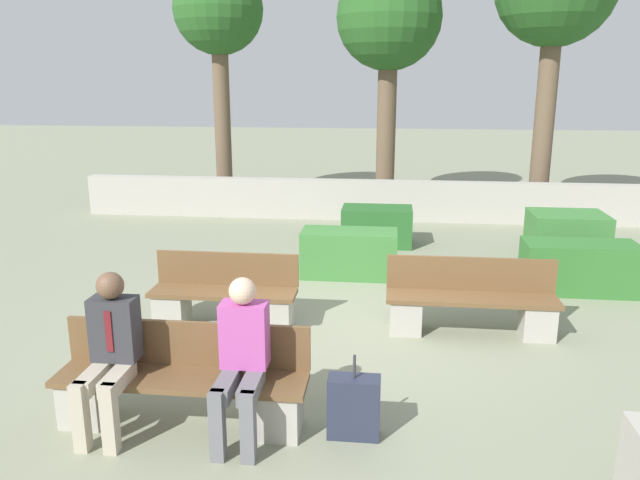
{
  "coord_description": "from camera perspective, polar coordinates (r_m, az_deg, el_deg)",
  "views": [
    {
      "loc": [
        0.49,
        -7.0,
        2.87
      ],
      "look_at": [
        -0.36,
        0.5,
        0.9
      ],
      "focal_mm": 35.0,
      "sensor_mm": 36.0,
      "label": 1
    }
  ],
  "objects": [
    {
      "name": "ground_plane",
      "position": [
        7.58,
        2.32,
        -7.63
      ],
      "size": [
        60.0,
        60.0,
        0.0
      ],
      "primitive_type": "plane",
      "color": "gray"
    },
    {
      "name": "hedge_block_mid_right",
      "position": [
        10.58,
        21.58,
        0.13
      ],
      "size": [
        1.14,
        0.89,
        0.82
      ],
      "color": "#3D7A38",
      "rests_on": "ground_plane"
    },
    {
      "name": "person_seated_woman",
      "position": [
        5.09,
        -7.21,
        -10.24
      ],
      "size": [
        0.38,
        0.63,
        1.34
      ],
      "color": "slate",
      "rests_on": "ground_plane"
    },
    {
      "name": "bench_right_side",
      "position": [
        7.49,
        -8.75,
        -5.43
      ],
      "size": [
        1.72,
        0.49,
        0.85
      ],
      "rotation": [
        0.0,
        0.0,
        0.15
      ],
      "color": "brown",
      "rests_on": "ground_plane"
    },
    {
      "name": "hedge_block_near_right",
      "position": [
        11.03,
        5.22,
        1.27
      ],
      "size": [
        1.22,
        0.73,
        0.67
      ],
      "color": "#286028",
      "rests_on": "ground_plane"
    },
    {
      "name": "hedge_block_mid_left",
      "position": [
        9.28,
        22.61,
        -2.31
      ],
      "size": [
        1.51,
        0.67,
        0.69
      ],
      "color": "#33702D",
      "rests_on": "ground_plane"
    },
    {
      "name": "bench_front",
      "position": [
        5.53,
        -12.47,
        -12.96
      ],
      "size": [
        2.13,
        0.49,
        0.85
      ],
      "color": "brown",
      "rests_on": "ground_plane"
    },
    {
      "name": "hedge_block_near_left",
      "position": [
        9.25,
        2.68,
        -1.22
      ],
      "size": [
        1.4,
        0.64,
        0.69
      ],
      "color": "#3D7A38",
      "rests_on": "ground_plane"
    },
    {
      "name": "tree_center_left",
      "position": [
        14.63,
        6.33,
        19.2
      ],
      "size": [
        2.33,
        2.33,
        5.34
      ],
      "color": "brown",
      "rests_on": "ground_plane"
    },
    {
      "name": "tree_leftmost",
      "position": [
        14.71,
        -9.27,
        19.56
      ],
      "size": [
        1.98,
        1.98,
        5.33
      ],
      "color": "brown",
      "rests_on": "ground_plane"
    },
    {
      "name": "perimeter_wall",
      "position": [
        12.98,
        4.21,
        3.67
      ],
      "size": [
        11.9,
        0.3,
        0.83
      ],
      "color": "#ADA89E",
      "rests_on": "ground_plane"
    },
    {
      "name": "bench_left_side",
      "position": [
        7.42,
        13.63,
        -5.82
      ],
      "size": [
        1.94,
        0.48,
        0.85
      ],
      "rotation": [
        0.0,
        0.0,
        -0.11
      ],
      "color": "brown",
      "rests_on": "ground_plane"
    },
    {
      "name": "person_seated_man",
      "position": [
        5.44,
        -18.69,
        -9.18
      ],
      "size": [
        0.38,
        0.63,
        1.34
      ],
      "color": "#B2A893",
      "rests_on": "ground_plane"
    },
    {
      "name": "suitcase",
      "position": [
        5.28,
        3.11,
        -14.99
      ],
      "size": [
        0.43,
        0.21,
        0.72
      ],
      "color": "#282D42",
      "rests_on": "ground_plane"
    }
  ]
}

